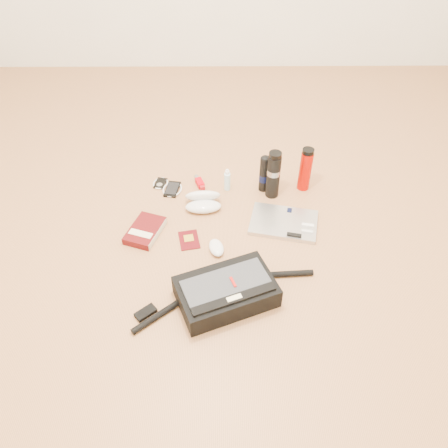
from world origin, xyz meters
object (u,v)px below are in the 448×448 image
object	(u,v)px
book	(145,231)
thermos_red	(305,169)
thermos_black	(273,175)
messenger_bag	(226,292)
laptop	(284,223)

from	to	relation	value
book	thermos_red	size ratio (longest dim) A/B	0.98
thermos_red	thermos_black	bearing A→B (deg)	-161.09
messenger_bag	thermos_red	world-z (taller)	thermos_red
messenger_bag	thermos_black	size ratio (longest dim) A/B	2.85
laptop	thermos_red	size ratio (longest dim) A/B	1.48
messenger_bag	laptop	distance (m)	0.54
thermos_red	messenger_bag	bearing A→B (deg)	-119.82
book	thermos_black	size ratio (longest dim) A/B	0.91
thermos_black	laptop	bearing A→B (deg)	-79.89
book	laptop	bearing A→B (deg)	24.44
thermos_black	book	bearing A→B (deg)	-155.57
messenger_bag	thermos_red	size ratio (longest dim) A/B	3.09
messenger_bag	book	bearing A→B (deg)	112.62
laptop	thermos_red	distance (m)	0.34
messenger_bag	thermos_black	bearing A→B (deg)	48.22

